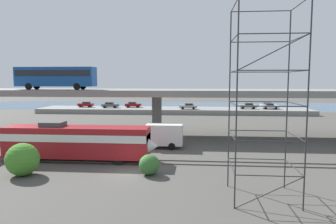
# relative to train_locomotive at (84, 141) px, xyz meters

# --- Properties ---
(ground_plane) EXTENTS (260.00, 260.00, 0.00)m
(ground_plane) POSITION_rel_train_locomotive_xyz_m (5.81, -4.00, -2.19)
(ground_plane) COLOR #4C4944
(rail_strip_near) EXTENTS (110.00, 0.12, 0.12)m
(rail_strip_near) POSITION_rel_train_locomotive_xyz_m (5.81, -0.71, -2.13)
(rail_strip_near) COLOR #59544C
(rail_strip_near) RESTS_ON ground_plane
(rail_strip_far) EXTENTS (110.00, 0.12, 0.12)m
(rail_strip_far) POSITION_rel_train_locomotive_xyz_m (5.81, 0.71, -2.13)
(rail_strip_far) COLOR #59544C
(rail_strip_far) RESTS_ON ground_plane
(train_locomotive) EXTENTS (16.45, 3.04, 4.18)m
(train_locomotive) POSITION_rel_train_locomotive_xyz_m (0.00, 0.00, 0.00)
(train_locomotive) COLOR maroon
(train_locomotive) RESTS_ON ground_plane
(highway_overpass) EXTENTS (96.00, 10.22, 7.17)m
(highway_overpass) POSITION_rel_train_locomotive_xyz_m (5.81, 16.00, 4.35)
(highway_overpass) COLOR gray
(highway_overpass) RESTS_ON ground_plane
(transit_bus_on_overpass) EXTENTS (12.00, 2.68, 3.40)m
(transit_bus_on_overpass) POSITION_rel_train_locomotive_xyz_m (-9.34, 14.19, 7.04)
(transit_bus_on_overpass) COLOR #14478C
(transit_bus_on_overpass) RESTS_ON highway_overpass
(service_truck_west) EXTENTS (6.80, 2.46, 3.04)m
(service_truck_west) POSITION_rel_train_locomotive_xyz_m (7.00, 7.20, -0.56)
(service_truck_west) COLOR maroon
(service_truck_west) RESTS_ON ground_plane
(scaffolding_tower) EXTENTS (4.57, 4.57, 13.91)m
(scaffolding_tower) POSITION_rel_train_locomotive_xyz_m (16.70, -9.24, 5.22)
(scaffolding_tower) COLOR #2D2D30
(scaffolding_tower) RESTS_ON ground_plane
(pier_parking_lot) EXTENTS (70.90, 11.08, 1.22)m
(pier_parking_lot) POSITION_rel_train_locomotive_xyz_m (5.81, 51.00, -1.58)
(pier_parking_lot) COLOR gray
(pier_parking_lot) RESTS_ON ground_plane
(parked_car_0) EXTENTS (4.46, 1.87, 1.50)m
(parked_car_0) POSITION_rel_train_locomotive_xyz_m (-11.09, 50.52, -0.20)
(parked_car_0) COLOR #515459
(parked_car_0) RESTS_ON pier_parking_lot
(parked_car_1) EXTENTS (4.38, 1.91, 1.50)m
(parked_car_1) POSITION_rel_train_locomotive_xyz_m (25.31, 50.60, -0.20)
(parked_car_1) COLOR #9E998C
(parked_car_1) RESTS_ON pier_parking_lot
(parked_car_2) EXTENTS (4.45, 1.92, 1.50)m
(parked_car_2) POSITION_rel_train_locomotive_xyz_m (9.95, 48.36, -0.20)
(parked_car_2) COLOR #9E998C
(parked_car_2) RESTS_ON pier_parking_lot
(parked_car_3) EXTENTS (4.12, 1.83, 1.50)m
(parked_car_3) POSITION_rel_train_locomotive_xyz_m (30.77, 50.14, -0.20)
(parked_car_3) COLOR silver
(parked_car_3) RESTS_ON pier_parking_lot
(parked_car_4) EXTENTS (4.24, 1.92, 1.50)m
(parked_car_4) POSITION_rel_train_locomotive_xyz_m (-5.20, 52.22, -0.20)
(parked_car_4) COLOR maroon
(parked_car_4) RESTS_ON pier_parking_lot
(parked_car_5) EXTENTS (4.03, 1.95, 1.50)m
(parked_car_5) POSITION_rel_train_locomotive_xyz_m (-18.34, 51.99, -0.20)
(parked_car_5) COLOR maroon
(parked_car_5) RESTS_ON pier_parking_lot
(parked_car_6) EXTENTS (4.09, 2.00, 1.50)m
(parked_car_6) POSITION_rel_train_locomotive_xyz_m (30.96, 53.30, -0.20)
(parked_car_6) COLOR silver
(parked_car_6) RESTS_ON pier_parking_lot
(harbor_water) EXTENTS (140.00, 36.00, 0.01)m
(harbor_water) POSITION_rel_train_locomotive_xyz_m (5.81, 74.00, -2.19)
(harbor_water) COLOR #385B7A
(harbor_water) RESTS_ON ground_plane
(shrub_left) EXTENTS (2.96, 2.96, 2.96)m
(shrub_left) POSITION_rel_train_locomotive_xyz_m (-3.72, -5.58, -0.71)
(shrub_left) COLOR #418028
(shrub_left) RESTS_ON ground_plane
(shrub_right) EXTENTS (1.90, 1.90, 1.90)m
(shrub_right) POSITION_rel_train_locomotive_xyz_m (7.65, -4.39, -1.24)
(shrub_right) COLOR #34672E
(shrub_right) RESTS_ON ground_plane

